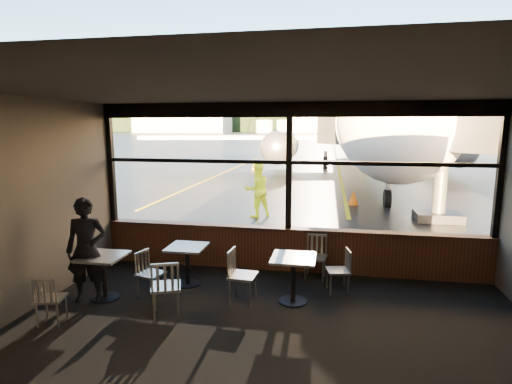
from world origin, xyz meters
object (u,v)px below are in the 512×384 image
(cafe_table_left, at_px, (104,277))
(passenger, at_px, (87,250))
(airliner, at_px, (365,84))
(cone_wing, at_px, (254,166))
(chair_near_e, at_px, (338,271))
(chair_near_w, at_px, (243,276))
(chair_near_n, at_px, (315,258))
(chair_left_s, at_px, (51,299))
(cone_nose, at_px, (353,197))
(ground_crew, at_px, (257,190))
(cafe_table_near, at_px, (293,280))
(jet_bridge, at_px, (418,151))
(cafe_table_mid, at_px, (187,265))
(chair_mid_s, at_px, (166,287))
(chair_mid_w, at_px, (151,274))

(cafe_table_left, distance_m, passenger, 0.58)
(airliner, height_order, cone_wing, airliner)
(chair_near_e, xyz_separation_m, chair_near_w, (-1.62, -0.70, 0.06))
(cafe_table_left, height_order, chair_near_n, chair_near_n)
(chair_left_s, xyz_separation_m, cone_nose, (5.13, 10.62, -0.12))
(chair_near_n, distance_m, ground_crew, 5.74)
(cafe_table_near, bearing_deg, chair_near_e, 35.44)
(jet_bridge, distance_m, passenger, 10.33)
(cafe_table_mid, relative_size, chair_mid_s, 0.80)
(jet_bridge, xyz_separation_m, chair_left_s, (-6.95, -8.46, -1.84))
(cafe_table_near, relative_size, chair_near_e, 0.99)
(chair_near_w, relative_size, chair_near_n, 1.06)
(chair_near_e, bearing_deg, chair_near_n, 24.24)
(chair_near_n, bearing_deg, cafe_table_left, 29.37)
(cone_nose, bearing_deg, chair_near_w, -104.25)
(chair_near_e, bearing_deg, cone_nose, -16.70)
(chair_left_s, xyz_separation_m, cone_wing, (-1.04, 22.35, -0.16))
(chair_near_n, xyz_separation_m, chair_left_s, (-3.94, -2.56, -0.05))
(chair_mid_s, height_order, chair_left_s, chair_mid_s)
(cone_wing, bearing_deg, cafe_table_near, -77.49)
(cafe_table_near, distance_m, chair_mid_s, 2.14)
(airliner, height_order, cone_nose, airliner)
(chair_mid_s, distance_m, chair_mid_w, 0.83)
(chair_near_n, distance_m, chair_mid_s, 3.05)
(cafe_table_near, xyz_separation_m, chair_mid_s, (-1.96, -0.87, 0.07))
(airliner, xyz_separation_m, passenger, (-6.26, -22.33, -4.93))
(cafe_table_left, relative_size, chair_mid_w, 0.95)
(cafe_table_near, xyz_separation_m, ground_crew, (-1.80, 6.45, 0.51))
(passenger, distance_m, ground_crew, 7.22)
(chair_near_w, bearing_deg, cafe_table_near, 105.01)
(cone_wing, bearing_deg, chair_near_w, -79.80)
(ground_crew, distance_m, cone_nose, 4.36)
(jet_bridge, bearing_deg, ground_crew, -173.45)
(chair_mid_s, xyz_separation_m, cone_wing, (-2.69, 21.80, -0.25))
(cafe_table_mid, bearing_deg, chair_near_e, 2.70)
(chair_near_e, distance_m, passenger, 4.45)
(cafe_table_left, distance_m, chair_mid_s, 1.40)
(airliner, height_order, cafe_table_near, airliner)
(cafe_table_left, height_order, ground_crew, ground_crew)
(airliner, xyz_separation_m, cafe_table_mid, (-4.81, -21.35, -5.46))
(cafe_table_near, distance_m, cone_nose, 9.33)
(airliner, distance_m, cafe_table_left, 23.66)
(ground_crew, bearing_deg, cone_nose, -175.09)
(airliner, xyz_separation_m, ground_crew, (-4.54, -15.31, -4.92))
(jet_bridge, bearing_deg, passenger, -132.07)
(cafe_table_near, distance_m, passenger, 3.60)
(chair_near_w, height_order, chair_near_n, chair_near_w)
(cafe_table_mid, bearing_deg, passenger, -145.90)
(chair_mid_s, height_order, ground_crew, ground_crew)
(cafe_table_near, bearing_deg, ground_crew, 105.57)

